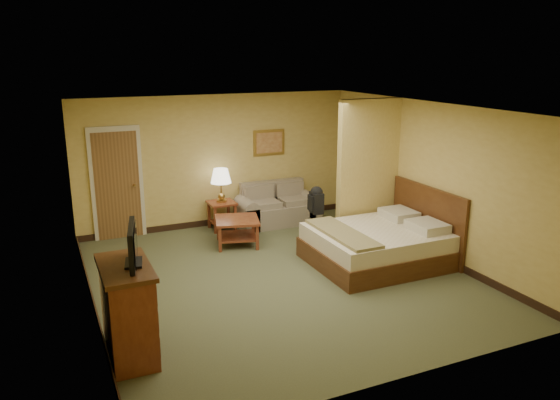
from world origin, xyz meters
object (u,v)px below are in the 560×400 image
dresser (128,311)px  bed (382,244)px  loveseat (277,210)px  coffee_table (237,226)px

dresser → bed: 4.47m
loveseat → coffee_table: loveseat is taller
coffee_table → dresser: dresser is taller
loveseat → bed: size_ratio=0.76×
dresser → loveseat: bearing=47.6°
loveseat → coffee_table: bearing=-143.1°
dresser → bed: bed is taller
coffee_table → bed: bed is taller
coffee_table → bed: size_ratio=0.43×
loveseat → dresser: bearing=-132.4°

